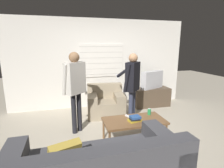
% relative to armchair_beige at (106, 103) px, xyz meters
% --- Properties ---
extents(ground_plane, '(16.00, 16.00, 0.00)m').
position_rel_armchair_beige_xyz_m(ground_plane, '(0.01, -1.28, -0.31)').
color(ground_plane, '#B2A893').
extents(wall_back, '(5.20, 0.08, 2.55)m').
position_rel_armchair_beige_xyz_m(wall_back, '(0.02, 0.75, 0.97)').
color(wall_back, silver).
rests_on(wall_back, ground_plane).
extents(armchair_beige, '(1.02, 0.89, 0.79)m').
position_rel_armchair_beige_xyz_m(armchair_beige, '(0.00, 0.00, 0.00)').
color(armchair_beige, gray).
rests_on(armchair_beige, ground_plane).
extents(coffee_table, '(1.15, 0.58, 0.44)m').
position_rel_armchair_beige_xyz_m(coffee_table, '(0.22, -1.47, 0.09)').
color(coffee_table, brown).
rests_on(coffee_table, ground_plane).
extents(tv_stand, '(1.08, 0.45, 0.55)m').
position_rel_armchair_beige_xyz_m(tv_stand, '(1.48, 0.30, -0.03)').
color(tv_stand, '#4C3D2D').
rests_on(tv_stand, ground_plane).
extents(tv, '(0.76, 0.46, 0.51)m').
position_rel_armchair_beige_xyz_m(tv, '(1.48, 0.31, 0.50)').
color(tv, '#B2B2B7').
rests_on(tv, tv_stand).
extents(person_left_standing, '(0.50, 0.84, 1.68)m').
position_rel_armchair_beige_xyz_m(person_left_standing, '(-0.80, -0.79, 0.76)').
color(person_left_standing, black).
rests_on(person_left_standing, ground_plane).
extents(person_right_standing, '(0.47, 0.74, 1.64)m').
position_rel_armchair_beige_xyz_m(person_right_standing, '(0.42, -0.80, 0.72)').
color(person_right_standing, '#33384C').
rests_on(person_right_standing, ground_plane).
extents(book_stack, '(0.26, 0.20, 0.11)m').
position_rel_armchair_beige_xyz_m(book_stack, '(0.21, -1.54, 0.18)').
color(book_stack, gold).
rests_on(book_stack, coffee_table).
extents(soda_can, '(0.07, 0.07, 0.13)m').
position_rel_armchair_beige_xyz_m(soda_can, '(0.61, -1.31, 0.19)').
color(soda_can, '#238E47').
rests_on(soda_can, coffee_table).
extents(spare_remote, '(0.08, 0.14, 0.02)m').
position_rel_armchair_beige_xyz_m(spare_remote, '(0.16, -1.30, 0.14)').
color(spare_remote, white).
rests_on(spare_remote, coffee_table).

